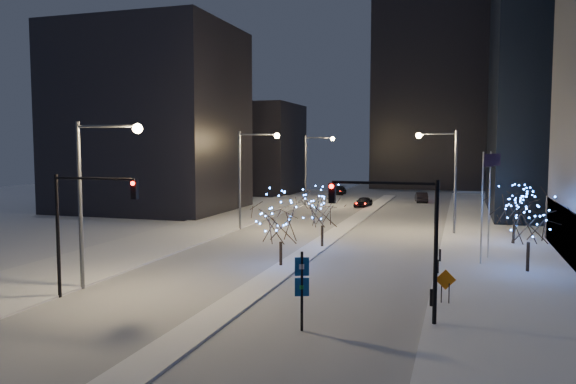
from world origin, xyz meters
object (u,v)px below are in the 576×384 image
at_px(holiday_tree_median_near, 281,219).
at_px(holiday_tree_median_far, 322,208).
at_px(construction_sign, 445,283).
at_px(car_near, 363,202).
at_px(wayfinding_sign, 302,283).
at_px(holiday_tree_plaza_near, 529,220).
at_px(street_lamp_w_far, 313,160).
at_px(traffic_signal_east, 402,226).
at_px(holiday_tree_plaza_far, 515,206).
at_px(street_lamp_east, 446,168).
at_px(car_far, 339,190).
at_px(car_mid, 421,197).
at_px(street_lamp_w_mid, 249,166).
at_px(street_lamp_w_near, 95,181).
at_px(traffic_signal_west, 81,215).

bearing_deg(holiday_tree_median_near, holiday_tree_median_far, 83.04).
xyz_separation_m(holiday_tree_median_near, construction_sign, (11.39, -6.46, -2.20)).
bearing_deg(car_near, holiday_tree_median_near, -78.90).
bearing_deg(wayfinding_sign, construction_sign, 24.59).
bearing_deg(holiday_tree_median_near, holiday_tree_plaza_near, 10.70).
height_order(street_lamp_w_far, traffic_signal_east, street_lamp_w_far).
bearing_deg(holiday_tree_plaza_near, construction_sign, -117.92).
bearing_deg(holiday_tree_plaza_far, holiday_tree_median_near, -138.85).
xyz_separation_m(street_lamp_east, car_far, (-19.02, 40.44, -5.74)).
bearing_deg(car_mid, holiday_tree_median_far, 73.52).
xyz_separation_m(holiday_tree_plaza_near, holiday_tree_plaza_far, (0.03, 11.30, -0.18)).
xyz_separation_m(street_lamp_w_mid, car_far, (-0.00, 43.44, -5.79)).
height_order(street_lamp_w_near, car_far, street_lamp_w_near).
bearing_deg(construction_sign, car_near, 94.65).
height_order(car_near, holiday_tree_plaza_far, holiday_tree_plaza_far).
xyz_separation_m(car_mid, construction_sign, (5.10, -56.20, 0.49)).
bearing_deg(street_lamp_w_near, holiday_tree_plaza_near, 26.42).
relative_size(street_lamp_w_far, construction_sign, 5.45).
height_order(car_near, car_mid, car_mid).
distance_m(holiday_tree_median_far, holiday_tree_plaza_far, 16.68).
xyz_separation_m(street_lamp_w_near, street_lamp_w_far, (0.00, 50.00, 0.00)).
bearing_deg(holiday_tree_median_far, holiday_tree_plaza_far, 21.86).
relative_size(traffic_signal_west, traffic_signal_east, 1.00).
height_order(street_lamp_w_near, holiday_tree_plaza_near, street_lamp_w_near).
bearing_deg(street_lamp_w_mid, car_near, 73.23).
height_order(holiday_tree_median_far, holiday_tree_plaza_far, holiday_tree_plaza_far).
bearing_deg(car_near, holiday_tree_median_far, -76.76).
distance_m(street_lamp_w_near, street_lamp_w_mid, 25.00).
distance_m(street_lamp_w_far, holiday_tree_median_far, 34.03).
relative_size(car_mid, construction_sign, 2.54).
distance_m(street_lamp_east, car_near, 25.24).
xyz_separation_m(traffic_signal_east, holiday_tree_plaza_far, (7.04, 24.67, -1.33)).
bearing_deg(street_lamp_w_mid, holiday_tree_median_far, -38.65).
xyz_separation_m(traffic_signal_west, wayfinding_sign, (13.10, -1.46, -2.47)).
bearing_deg(car_mid, holiday_tree_plaza_near, 93.08).
height_order(street_lamp_w_far, wayfinding_sign, street_lamp_w_far).
bearing_deg(wayfinding_sign, car_far, 80.16).
bearing_deg(street_lamp_w_far, car_far, 90.01).
bearing_deg(holiday_tree_plaza_near, wayfinding_sign, -125.52).
relative_size(car_near, car_far, 0.85).
bearing_deg(wayfinding_sign, car_near, 76.05).
distance_m(holiday_tree_median_far, construction_sign, 18.09).
relative_size(car_near, holiday_tree_median_near, 0.74).
relative_size(traffic_signal_east, construction_sign, 3.82).
bearing_deg(holiday_tree_plaza_near, street_lamp_w_near, -153.58).
xyz_separation_m(car_near, car_mid, (7.29, 9.32, 0.06)).
xyz_separation_m(car_mid, holiday_tree_plaza_far, (10.19, -35.33, 2.67)).
bearing_deg(holiday_tree_plaza_far, wayfinding_sign, -112.66).
bearing_deg(holiday_tree_median_far, car_near, 93.55).
bearing_deg(street_lamp_east, holiday_tree_plaza_near, -69.40).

